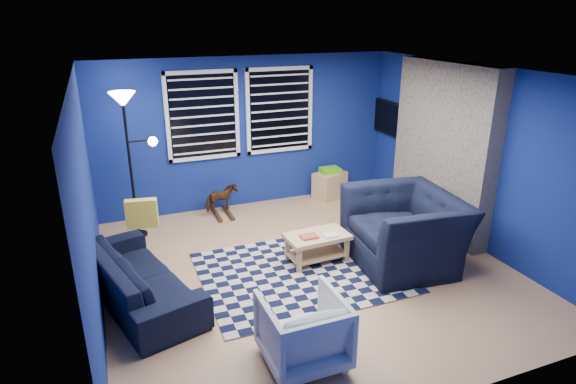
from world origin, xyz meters
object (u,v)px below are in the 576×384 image
object	(u,v)px
coffee_table	(317,242)
rocking_horse	(222,198)
armchair_big	(405,230)
cabinet	(330,184)
armchair_bent	(303,330)
sofa	(139,277)
floor_lamp	(127,120)
tv	(391,119)

from	to	relation	value
coffee_table	rocking_horse	bearing A→B (deg)	111.42
armchair_big	rocking_horse	world-z (taller)	armchair_big
armchair_big	cabinet	xyz separation A→B (m)	(0.16, 2.53, -0.23)
armchair_big	armchair_bent	world-z (taller)	armchair_big
armchair_bent	rocking_horse	bearing A→B (deg)	-92.83
coffee_table	cabinet	distance (m)	2.43
armchair_bent	cabinet	distance (m)	4.42
sofa	floor_lamp	distance (m)	2.31
coffee_table	sofa	bearing A→B (deg)	-177.82
armchair_big	rocking_horse	xyz separation A→B (m)	(-1.85, 2.43, -0.18)
tv	armchair_bent	world-z (taller)	tv
armchair_bent	tv	bearing A→B (deg)	-131.99
tv	rocking_horse	distance (m)	3.24
tv	rocking_horse	world-z (taller)	tv
floor_lamp	armchair_bent	bearing A→B (deg)	-71.20
armchair_bent	rocking_horse	world-z (taller)	armchair_bent
sofa	armchair_bent	bearing A→B (deg)	-156.88
sofa	rocking_horse	size ratio (longest dim) A/B	3.89
rocking_horse	cabinet	size ratio (longest dim) A/B	0.81
cabinet	floor_lamp	distance (m)	3.69
armchair_big	coffee_table	bearing A→B (deg)	-106.45
tv	cabinet	bearing A→B (deg)	166.33
tv	floor_lamp	bearing A→B (deg)	-178.07
armchair_bent	cabinet	xyz separation A→B (m)	(2.17, 3.85, -0.10)
coffee_table	cabinet	world-z (taller)	cabinet
floor_lamp	coffee_table	bearing A→B (deg)	-38.82
coffee_table	armchair_bent	bearing A→B (deg)	-118.55
armchair_bent	rocking_horse	distance (m)	3.75
sofa	armchair_bent	distance (m)	2.12
tv	sofa	world-z (taller)	tv
coffee_table	armchair_big	bearing A→B (deg)	-21.85
tv	coffee_table	bearing A→B (deg)	-140.48
sofa	coffee_table	xyz separation A→B (m)	(2.28, 0.09, -0.01)
armchair_big	armchair_bent	bearing A→B (deg)	-51.30
floor_lamp	rocking_horse	bearing A→B (deg)	12.56
sofa	floor_lamp	xyz separation A→B (m)	(0.16, 1.80, 1.45)
armchair_big	coffee_table	world-z (taller)	armchair_big
tv	armchair_big	world-z (taller)	tv
sofa	armchair_big	bearing A→B (deg)	-111.43
floor_lamp	sofa	bearing A→B (deg)	-94.96
tv	floor_lamp	world-z (taller)	floor_lamp
armchair_big	rocking_horse	distance (m)	3.06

